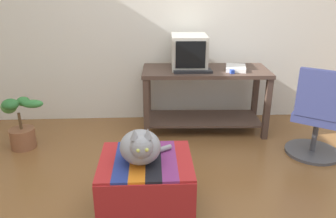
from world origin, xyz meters
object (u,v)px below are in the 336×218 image
at_px(office_chair, 317,119).
at_px(stapler, 231,71).
at_px(ottoman_with_blanket, 146,187).
at_px(keyboard, 193,71).
at_px(cat, 141,147).
at_px(potted_plant, 20,125).
at_px(tv_monitor, 189,52).
at_px(desk, 205,89).
at_px(book, 236,68).

distance_m(office_chair, stapler, 0.95).
bearing_deg(ottoman_with_blanket, keyboard, 70.27).
xyz_separation_m(cat, potted_plant, (-1.25, 1.13, -0.31)).
bearing_deg(potted_plant, tv_monitor, 13.74).
bearing_deg(potted_plant, office_chair, -6.18).
bearing_deg(desk, ottoman_with_blanket, -111.44).
distance_m(tv_monitor, stapler, 0.50).
height_order(keyboard, office_chair, office_chair).
distance_m(desk, ottoman_with_blanket, 1.60).
height_order(cat, stapler, stapler).
bearing_deg(office_chair, keyboard, 9.04).
height_order(keyboard, potted_plant, keyboard).
relative_size(office_chair, stapler, 8.09).
bearing_deg(desk, stapler, -31.77).
xyz_separation_m(office_chair, stapler, (-0.73, 0.50, 0.35)).
bearing_deg(tv_monitor, office_chair, -30.66).
relative_size(desk, stapler, 12.48).
bearing_deg(ottoman_with_blanket, tv_monitor, 73.31).
bearing_deg(book, ottoman_with_blanket, -111.22).
bearing_deg(keyboard, cat, -111.96).
distance_m(potted_plant, office_chair, 2.90).
relative_size(tv_monitor, cat, 1.17).
relative_size(ottoman_with_blanket, office_chair, 0.72).
bearing_deg(ottoman_with_blanket, stapler, 55.84).
distance_m(tv_monitor, office_chair, 1.45).
bearing_deg(office_chair, ottoman_with_blanket, 60.92).
bearing_deg(office_chair, book, -8.20).
relative_size(keyboard, cat, 1.06).
height_order(book, ottoman_with_blanket, book).
bearing_deg(desk, potted_plant, -167.52).
xyz_separation_m(ottoman_with_blanket, stapler, (0.87, 1.29, 0.51)).
height_order(tv_monitor, ottoman_with_blanket, tv_monitor).
bearing_deg(office_chair, stapler, 0.26).
height_order(tv_monitor, book, tv_monitor).
height_order(ottoman_with_blanket, office_chair, office_chair).
relative_size(cat, stapler, 3.45).
height_order(tv_monitor, cat, tv_monitor).
relative_size(desk, book, 5.29).
bearing_deg(potted_plant, keyboard, 7.44).
xyz_separation_m(desk, tv_monitor, (-0.17, 0.07, 0.40)).
relative_size(cat, office_chair, 0.43).
bearing_deg(cat, tv_monitor, 66.15).
distance_m(desk, book, 0.41).
xyz_separation_m(ottoman_with_blanket, office_chair, (1.60, 0.79, 0.16)).
bearing_deg(stapler, ottoman_with_blanket, -129.69).
bearing_deg(tv_monitor, keyboard, -82.19).
xyz_separation_m(tv_monitor, potted_plant, (-1.73, -0.42, -0.63)).
height_order(book, office_chair, office_chair).
bearing_deg(book, desk, -176.71).
bearing_deg(potted_plant, stapler, 4.98).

